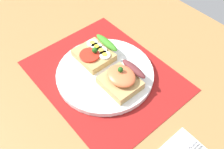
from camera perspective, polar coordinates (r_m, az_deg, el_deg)
The scene contains 5 objects.
ground_plane at distance 72.53cm, azimuth -1.54°, elevation -1.13°, with size 120.00×90.00×3.20cm, color #9E713F.
placemat at distance 71.18cm, azimuth -1.57°, elevation -0.24°, with size 41.43×32.83×0.30cm, color maroon.
plate at distance 70.50cm, azimuth -1.58°, elevation 0.23°, with size 27.03×27.03×1.50cm, color white.
sandwich_egg_tomato at distance 72.89cm, azimuth -3.70°, elevation 4.89°, with size 10.23×10.41×4.30cm.
sandwich_salmon at distance 65.62cm, azimuth 2.26°, elevation -0.95°, with size 9.85×9.96×5.80cm.
Camera 1 is at (36.06, -28.24, 54.64)cm, focal length 40.63 mm.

